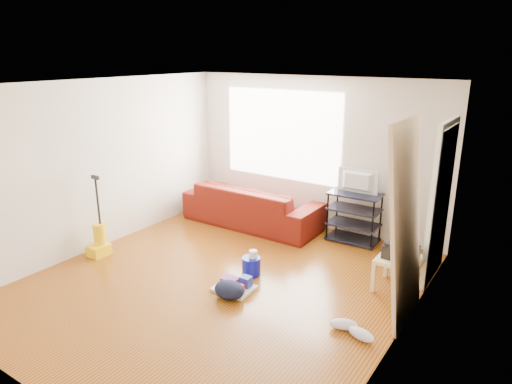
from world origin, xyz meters
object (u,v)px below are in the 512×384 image
Objects in this scene: bucket at (251,275)px; cleaning_tray at (235,286)px; tv_stand at (354,217)px; sofa at (253,224)px; backpack at (229,298)px; side_table at (400,263)px; vacuum at (99,241)px.

bucket is 0.50× the size of cleaning_tray.
tv_stand reaches higher than bucket.
sofa reaches higher than cleaning_tray.
tv_stand is 2.57m from backpack.
cleaning_tray is at bearing -145.76° from side_table.
sofa is 2.00× the size of vacuum.
bucket is at bearing -111.76° from tv_stand.
sofa is at bearing -172.54° from tv_stand.
tv_stand is (1.72, 0.27, 0.40)m from sofa.
cleaning_tray is at bearing -106.59° from tv_stand.
backpack is at bearing -140.48° from side_table.
tv_stand is at bearing -171.10° from sofa.
bucket is (-1.75, -0.70, -0.36)m from side_table.
cleaning_tray reaches higher than bucket.
tv_stand is at bearing 79.93° from backpack.
sofa is 9.63× the size of bucket.
sofa is 3.01× the size of tv_stand.
sofa is 1.88m from bucket.
bucket is (1.04, -1.57, 0.00)m from sofa.
vacuum is at bearing 63.00° from sofa.
vacuum is at bearing -160.29° from side_table.
tv_stand is 1.56m from side_table.
sofa is 2.57m from vacuum.
backpack is (-1.63, -1.34, -0.36)m from side_table.
tv_stand is at bearing 69.68° from bucket.
backpack is (0.05, -0.20, -0.05)m from cleaning_tray.
vacuum is at bearing -175.51° from backpack.
side_table is 4.20m from vacuum.
bucket is at bearing 123.68° from sofa.
vacuum reaches higher than backpack.
vacuum is (-1.16, -2.28, 0.22)m from sofa.
side_table reaches higher than backpack.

